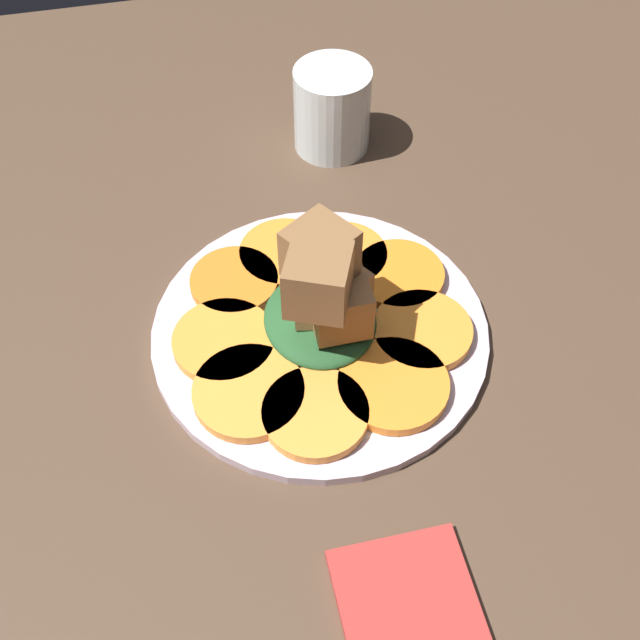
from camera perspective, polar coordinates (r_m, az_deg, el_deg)
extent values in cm
cube|color=#4C3828|center=(71.51, 0.00, -1.56)|extent=(120.00, 120.00, 2.00)
cylinder|color=silver|center=(70.32, 0.00, -0.82)|extent=(29.42, 29.42, 1.00)
cylinder|color=white|center=(70.28, 0.00, -0.79)|extent=(23.54, 23.54, 1.00)
cylinder|color=orange|center=(73.04, -6.12, 2.74)|extent=(8.01, 8.01, 0.96)
cylinder|color=orange|center=(68.54, -6.79, -1.78)|extent=(8.83, 8.83, 0.96)
cylinder|color=orange|center=(65.55, -5.10, -5.13)|extent=(9.18, 9.18, 0.96)
cylinder|color=orange|center=(64.19, -0.33, -6.66)|extent=(8.61, 8.61, 0.96)
cylinder|color=orange|center=(65.96, 5.23, -4.61)|extent=(9.18, 9.18, 0.96)
cylinder|color=orange|center=(69.55, 7.29, -0.77)|extent=(8.63, 8.63, 0.96)
cylinder|color=orange|center=(73.50, 5.62, 3.20)|extent=(8.27, 8.27, 0.96)
cylinder|color=orange|center=(74.80, 1.67, 4.58)|extent=(8.18, 8.18, 0.96)
cylinder|color=orange|center=(75.07, -2.53, 4.76)|extent=(8.43, 8.43, 0.96)
ellipsoid|color=#235128|center=(68.97, 0.00, 0.07)|extent=(10.77, 9.70, 2.26)
cube|color=olive|center=(66.42, 1.39, 1.72)|extent=(5.78, 5.78, 4.19)
cube|color=#9E754C|center=(66.67, 0.25, 2.02)|extent=(4.97, 4.97, 4.23)
cube|color=olive|center=(65.51, 1.42, 1.10)|extent=(4.71, 4.71, 4.65)
cube|color=brown|center=(62.83, 0.01, 4.73)|extent=(6.48, 6.48, 4.67)
cube|color=brown|center=(60.77, -0.13, 2.83)|extent=(6.27, 6.27, 4.77)
cube|color=silver|center=(68.50, -3.59, -1.84)|extent=(11.59, 5.53, 0.40)
cube|color=silver|center=(72.29, -6.47, 1.68)|extent=(2.22, 2.69, 0.40)
cube|color=silver|center=(73.91, -8.37, 2.84)|extent=(4.52, 2.06, 0.40)
cube|color=silver|center=(74.09, -7.92, 3.07)|extent=(4.52, 2.06, 0.40)
cube|color=silver|center=(74.27, -7.47, 3.29)|extent=(4.52, 2.06, 0.40)
cube|color=silver|center=(74.45, -7.03, 3.51)|extent=(4.52, 2.06, 0.40)
cylinder|color=silver|center=(86.51, 0.87, 14.76)|extent=(8.07, 8.07, 9.06)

